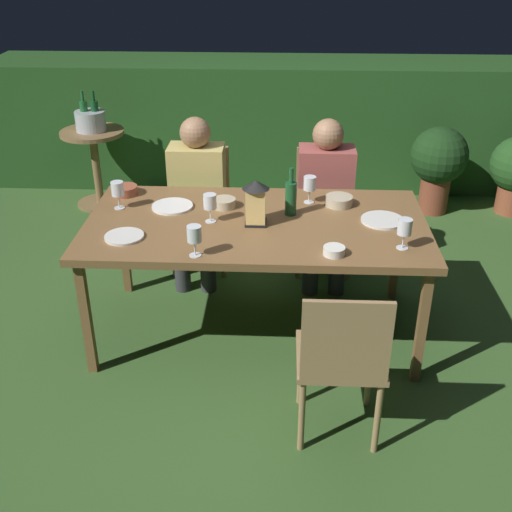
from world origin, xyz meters
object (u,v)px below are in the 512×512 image
Objects in this scene: green_bottle_on_table at (291,197)px; bowl_olives at (125,190)px; potted_plant_by_hedge at (438,161)px; ice_bucket at (90,119)px; wine_glass_b at (405,228)px; dining_table at (256,229)px; lantern_centerpiece at (256,200)px; plate_b at (124,236)px; bowl_salad at (339,200)px; bowl_dip at (334,251)px; person_in_mustard at (197,193)px; chair_side_right_a at (201,202)px; wine_glass_e at (210,203)px; chair_side_right_b at (323,204)px; chair_side_left_b at (342,358)px; wine_glass_d at (194,235)px; wine_glass_c at (310,185)px; wine_glass_a at (118,190)px; side_table at (95,156)px; plate_a at (383,220)px; bowl_bread at (224,203)px; plate_c at (172,206)px; person_in_rust at (326,195)px.

bowl_olives is at bearing 166.04° from green_bottle_on_table.
ice_bucket is at bearing 179.61° from potted_plant_by_hedge.
dining_table is at bearing 159.15° from wine_glass_b.
dining_table is at bearing -151.42° from green_bottle_on_table.
lantern_centerpiece is 1.22× the size of plate_b.
bowl_salad is at bearing 26.92° from green_bottle_on_table.
lantern_centerpiece is at bearing 139.46° from bowl_dip.
potted_plant_by_hedge is at bearing 32.12° from person_in_mustard.
wine_glass_e is at bearing -78.81° from chair_side_right_a.
bowl_salad is at bearing -85.55° from chair_side_right_b.
lantern_centerpiece is at bearing -52.47° from ice_bucket.
bowl_dip is (-0.02, 0.52, 0.30)m from chair_side_left_b.
bowl_olives is 1.72m from ice_bucket.
wine_glass_d reaches higher than bowl_salad.
chair_side_right_a is at bearing 140.97° from wine_glass_c.
side_table is (-0.68, 1.80, -0.42)m from wine_glass_a.
wine_glass_a is 1.38m from bowl_dip.
plate_a is 2.97m from side_table.
potted_plant_by_hedge is at bearing 72.69° from wine_glass_b.
chair_side_right_a and chair_side_right_b have the same top height.
wine_glass_b is 2.37m from potted_plant_by_hedge.
lantern_centerpiece is at bearing 161.01° from wine_glass_b.
chair_side_right_b reaches higher than bowl_salad.
wine_glass_a is 1.01× the size of bowl_salad.
person_in_mustard reaches higher than chair_side_right_b.
plate_b is at bearing -158.77° from green_bottle_on_table.
wine_glass_b is 1.47× the size of bowl_dip.
wine_glass_d is at bearing -62.87° from ice_bucket.
bowl_olives is 1.13× the size of bowl_bread.
wine_glass_a is at bearing -86.45° from bowl_olives.
plate_a is at bearing -36.62° from chair_side_right_a.
wine_glass_a and wine_glass_e have the same top height.
bowl_bread is at bearing 81.57° from wine_glass_d.
ice_bucket is at bearing 152.11° from chair_side_right_b.
wine_glass_a is (-0.39, -0.56, 0.24)m from person_in_mustard.
chair_side_right_b is at bearing 44.93° from plate_b.
chair_side_left_b is 1.71m from wine_glass_a.
chair_side_right_b reaches higher than plate_c.
potted_plant_by_hedge is at bearing 52.78° from lantern_centerpiece.
lantern_centerpiece reaches higher than bowl_dip.
wine_glass_e reaches higher than chair_side_left_b.
green_bottle_on_table reaches higher than potted_plant_by_hedge.
lantern_centerpiece reaches higher than plate_b.
chair_side_right_a is 3.48× the size of plate_a.
bowl_bread is 2.19m from ice_bucket.
dining_table is 0.93m from bowl_olives.
wine_glass_d is 0.24× the size of side_table.
bowl_olives is at bearing 149.15° from bowl_dip.
person_in_rust is 6.80× the size of wine_glass_a.
wine_glass_d is (-0.74, -1.35, 0.39)m from chair_side_right_b.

